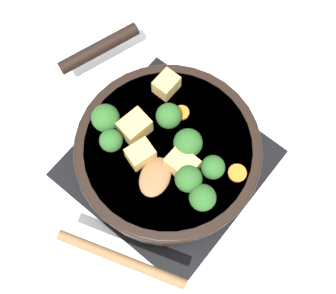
% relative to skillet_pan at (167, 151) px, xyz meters
% --- Properties ---
extents(ground_plane, '(2.40, 2.40, 0.00)m').
position_rel_skillet_pan_xyz_m(ground_plane, '(0.00, 0.00, -0.06)').
color(ground_plane, white).
extents(front_burner_grate, '(0.31, 0.31, 0.03)m').
position_rel_skillet_pan_xyz_m(front_burner_grate, '(0.00, 0.00, -0.05)').
color(front_burner_grate, black).
rests_on(front_burner_grate, ground_plane).
extents(skillet_pan, '(0.31, 0.41, 0.06)m').
position_rel_skillet_pan_xyz_m(skillet_pan, '(0.00, 0.00, 0.00)').
color(skillet_pan, black).
rests_on(skillet_pan, front_burner_grate).
extents(wooden_spoon, '(0.21, 0.20, 0.02)m').
position_rel_skillet_pan_xyz_m(wooden_spoon, '(0.12, 0.04, 0.03)').
color(wooden_spoon, brown).
rests_on(wooden_spoon, skillet_pan).
extents(tofu_cube_center_large, '(0.05, 0.04, 0.04)m').
position_rel_skillet_pan_xyz_m(tofu_cube_center_large, '(0.01, -0.06, 0.05)').
color(tofu_cube_center_large, tan).
rests_on(tofu_cube_center_large, skillet_pan).
extents(tofu_cube_near_handle, '(0.04, 0.05, 0.04)m').
position_rel_skillet_pan_xyz_m(tofu_cube_near_handle, '(0.01, 0.04, 0.05)').
color(tofu_cube_near_handle, tan).
rests_on(tofu_cube_near_handle, skillet_pan).
extents(tofu_cube_east_chunk, '(0.04, 0.03, 0.03)m').
position_rel_skillet_pan_xyz_m(tofu_cube_east_chunk, '(-0.08, -0.07, 0.04)').
color(tofu_cube_east_chunk, tan).
rests_on(tofu_cube_east_chunk, skillet_pan).
extents(tofu_cube_west_chunk, '(0.05, 0.04, 0.03)m').
position_rel_skillet_pan_xyz_m(tofu_cube_west_chunk, '(0.04, -0.02, 0.04)').
color(tofu_cube_west_chunk, tan).
rests_on(tofu_cube_west_chunk, skillet_pan).
extents(broccoli_floret_near_spoon, '(0.04, 0.04, 0.05)m').
position_rel_skillet_pan_xyz_m(broccoli_floret_near_spoon, '(-0.01, 0.08, 0.05)').
color(broccoli_floret_near_spoon, '#709956').
rests_on(broccoli_floret_near_spoon, skillet_pan).
extents(broccoli_floret_center_top, '(0.05, 0.05, 0.05)m').
position_rel_skillet_pan_xyz_m(broccoli_floret_center_top, '(-0.02, 0.03, 0.06)').
color(broccoli_floret_center_top, '#709956').
rests_on(broccoli_floret_center_top, skillet_pan).
extents(broccoli_floret_east_rim, '(0.05, 0.05, 0.05)m').
position_rel_skillet_pan_xyz_m(broccoli_floret_east_rim, '(0.03, -0.10, 0.06)').
color(broccoli_floret_east_rim, '#709956').
rests_on(broccoli_floret_east_rim, skillet_pan).
extents(broccoli_floret_west_rim, '(0.04, 0.04, 0.05)m').
position_rel_skillet_pan_xyz_m(broccoli_floret_west_rim, '(0.03, 0.07, 0.05)').
color(broccoli_floret_west_rim, '#709956').
rests_on(broccoli_floret_west_rim, skillet_pan).
extents(broccoli_floret_north_edge, '(0.04, 0.04, 0.05)m').
position_rel_skillet_pan_xyz_m(broccoli_floret_north_edge, '(0.04, 0.10, 0.05)').
color(broccoli_floret_north_edge, '#709956').
rests_on(broccoli_floret_north_edge, skillet_pan).
extents(broccoli_floret_south_cluster, '(0.04, 0.04, 0.04)m').
position_rel_skillet_pan_xyz_m(broccoli_floret_south_cluster, '(0.06, -0.07, 0.05)').
color(broccoli_floret_south_cluster, '#709956').
rests_on(broccoli_floret_south_cluster, skillet_pan).
extents(broccoli_floret_mid_floret, '(0.04, 0.04, 0.05)m').
position_rel_skillet_pan_xyz_m(broccoli_floret_mid_floret, '(-0.03, -0.02, 0.05)').
color(broccoli_floret_mid_floret, '#709956').
rests_on(broccoli_floret_mid_floret, skillet_pan).
extents(carrot_slice_orange_thin, '(0.03, 0.03, 0.01)m').
position_rel_skillet_pan_xyz_m(carrot_slice_orange_thin, '(-0.03, 0.12, 0.03)').
color(carrot_slice_orange_thin, orange).
rests_on(carrot_slice_orange_thin, skillet_pan).
extents(carrot_slice_near_center, '(0.03, 0.03, 0.01)m').
position_rel_skillet_pan_xyz_m(carrot_slice_near_center, '(-0.06, -0.02, 0.03)').
color(carrot_slice_near_center, orange).
rests_on(carrot_slice_near_center, skillet_pan).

